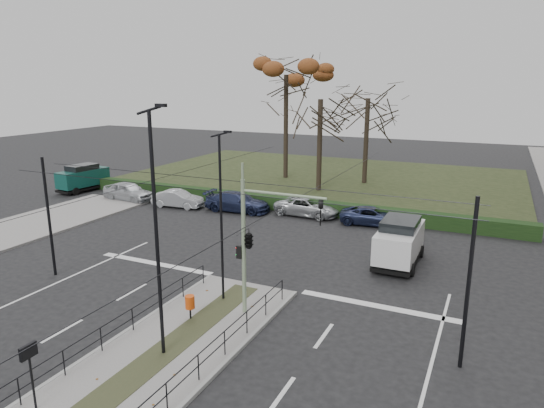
{
  "coord_description": "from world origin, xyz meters",
  "views": [
    {
      "loc": [
        10.02,
        -14.04,
        9.46
      ],
      "look_at": [
        -0.27,
        7.91,
        3.34
      ],
      "focal_mm": 32.0,
      "sensor_mm": 36.0,
      "label": 1
    }
  ],
  "objects": [
    {
      "name": "parked_car_second",
      "position": [
        -12.1,
        15.9,
        0.66
      ],
      "size": [
        4.15,
        1.84,
        1.32
      ],
      "primitive_type": "imported",
      "rotation": [
        0.0,
        0.0,
        1.68
      ],
      "color": "#B3B6BB",
      "rests_on": "ground"
    },
    {
      "name": "parked_car_third",
      "position": [
        -7.29,
        16.77,
        0.72
      ],
      "size": [
        5.11,
        2.34,
        1.45
      ],
      "primitive_type": "imported",
      "rotation": [
        0.0,
        0.0,
        1.63
      ],
      "color": "#1C2342",
      "rests_on": "ground"
    },
    {
      "name": "catenary",
      "position": [
        0.0,
        1.62,
        3.42
      ],
      "size": [
        20.0,
        34.0,
        6.0
      ],
      "color": "black",
      "rests_on": "ground"
    },
    {
      "name": "parked_car_first",
      "position": [
        -17.03,
        15.96,
        0.77
      ],
      "size": [
        4.64,
        2.14,
        1.54
      ],
      "primitive_type": "imported",
      "rotation": [
        0.0,
        0.0,
        1.5
      ],
      "color": "#B3B6BB",
      "rests_on": "ground"
    },
    {
      "name": "median_railing",
      "position": [
        0.0,
        -2.6,
        0.98
      ],
      "size": [
        4.14,
        13.24,
        0.92
      ],
      "color": "black",
      "rests_on": "median_island"
    },
    {
      "name": "hedge",
      "position": [
        -6.0,
        18.6,
        0.5
      ],
      "size": [
        38.0,
        1.0,
        1.0
      ],
      "primitive_type": "cube",
      "color": "black",
      "rests_on": "ground"
    },
    {
      "name": "litter_bin",
      "position": [
        -0.58,
        0.77,
        0.85
      ],
      "size": [
        0.39,
        0.39,
        0.99
      ],
      "color": "black",
      "rests_on": "median_island"
    },
    {
      "name": "streetlamp_median_near",
      "position": [
        0.04,
        -1.78,
        4.55
      ],
      "size": [
        0.72,
        0.15,
        8.68
      ],
      "color": "black",
      "rests_on": "median_island"
    },
    {
      "name": "ground",
      "position": [
        0.0,
        0.0,
        0.0
      ],
      "size": [
        140.0,
        140.0,
        0.0
      ],
      "primitive_type": "plane",
      "color": "black",
      "rests_on": "ground"
    },
    {
      "name": "parked_car_fourth",
      "position": [
        -2.11,
        17.87,
        0.66
      ],
      "size": [
        4.84,
        2.38,
        1.32
      ],
      "primitive_type": "imported",
      "rotation": [
        0.0,
        0.0,
        1.53
      ],
      "color": "#B3B6BB",
      "rests_on": "ground"
    },
    {
      "name": "bare_tree_near",
      "position": [
        -4.14,
        25.93,
        7.45
      ],
      "size": [
        6.8,
        6.8,
        10.54
      ],
      "color": "black",
      "rests_on": "park"
    },
    {
      "name": "bare_tree_center",
      "position": [
        -1.28,
        30.87,
        7.42
      ],
      "size": [
        6.39,
        6.39,
        10.51
      ],
      "color": "black",
      "rests_on": "park"
    },
    {
      "name": "streetlamp_median_far",
      "position": [
        -0.31,
        2.94,
        3.91
      ],
      "size": [
        0.62,
        0.13,
        7.42
      ],
      "color": "black",
      "rests_on": "median_island"
    },
    {
      "name": "park",
      "position": [
        -6.0,
        32.0,
        0.05
      ],
      "size": [
        38.0,
        26.0,
        0.1
      ],
      "primitive_type": "cube",
      "color": "black",
      "rests_on": "ground"
    },
    {
      "name": "green_van",
      "position": [
        -23.15,
        17.11,
        1.23
      ],
      "size": [
        2.28,
        4.79,
        2.37
      ],
      "color": "#0D3C35",
      "rests_on": "ground"
    },
    {
      "name": "rust_tree",
      "position": [
        -9.17,
        30.11,
        10.12
      ],
      "size": [
        8.09,
        8.09,
        13.2
      ],
      "color": "black",
      "rests_on": "park"
    },
    {
      "name": "parked_car_fifth",
      "position": [
        2.73,
        17.6,
        0.6
      ],
      "size": [
        4.54,
        2.48,
        1.21
      ],
      "primitive_type": "imported",
      "rotation": [
        0.0,
        0.0,
        1.68
      ],
      "color": "#1C2342",
      "rests_on": "ground"
    },
    {
      "name": "median_island",
      "position": [
        0.0,
        -2.5,
        0.07
      ],
      "size": [
        4.4,
        15.0,
        0.14
      ],
      "primitive_type": "cube",
      "color": "slate",
      "rests_on": "ground"
    },
    {
      "name": "white_van",
      "position": [
        5.77,
        10.97,
        1.29
      ],
      "size": [
        2.16,
        4.68,
        2.48
      ],
      "color": "silver",
      "rests_on": "ground"
    },
    {
      "name": "info_panel",
      "position": [
        -1.51,
        -5.83,
        1.78
      ],
      "size": [
        0.12,
        0.54,
        2.09
      ],
      "color": "black",
      "rests_on": "median_island"
    },
    {
      "name": "traffic_light",
      "position": [
        1.43,
        2.27,
        3.41
      ],
      "size": [
        3.82,
        2.16,
        5.63
      ],
      "color": "gray",
      "rests_on": "median_island"
    }
  ]
}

